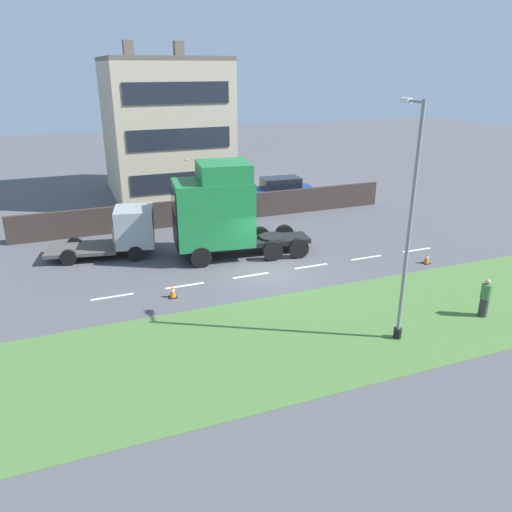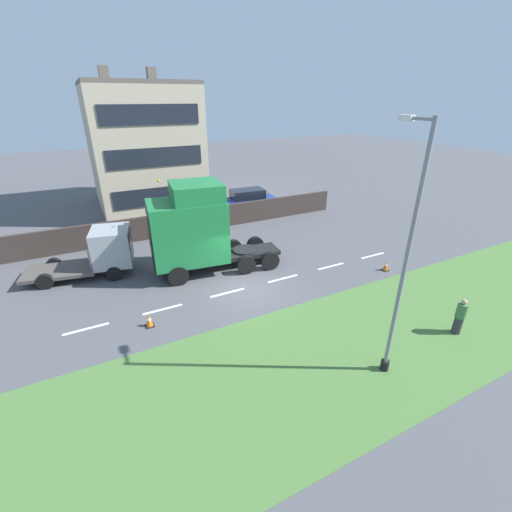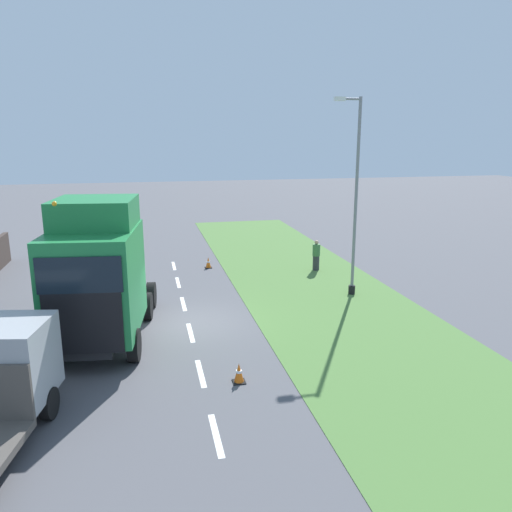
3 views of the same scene
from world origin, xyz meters
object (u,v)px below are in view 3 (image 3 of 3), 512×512
lorry_cab (98,276)px  pedestrian (316,256)px  traffic_cone_trailing (239,373)px  lamp_post (354,205)px  traffic_cone_lead (208,263)px

lorry_cab → pedestrian: (-10.14, -7.74, -1.69)m
traffic_cone_trailing → pedestrian: bearing=-119.1°
lamp_post → pedestrian: lamp_post is taller
lorry_cab → traffic_cone_lead: size_ratio=12.42×
pedestrian → traffic_cone_trailing: pedestrian is taller
traffic_cone_lead → traffic_cone_trailing: 12.78m
lorry_cab → traffic_cone_lead: (-4.72, -9.41, -2.18)m
traffic_cone_lead → lorry_cab: bearing=63.4°
lorry_cab → traffic_cone_lead: lorry_cab is taller
lorry_cab → traffic_cone_trailing: bearing=146.7°
lamp_post → lorry_cab: bearing=19.0°
lamp_post → traffic_cone_lead: 8.87m
lorry_cab → pedestrian: size_ratio=4.53×
lorry_cab → pedestrian: lorry_cab is taller
lamp_post → traffic_cone_lead: (5.54, -5.87, -3.67)m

